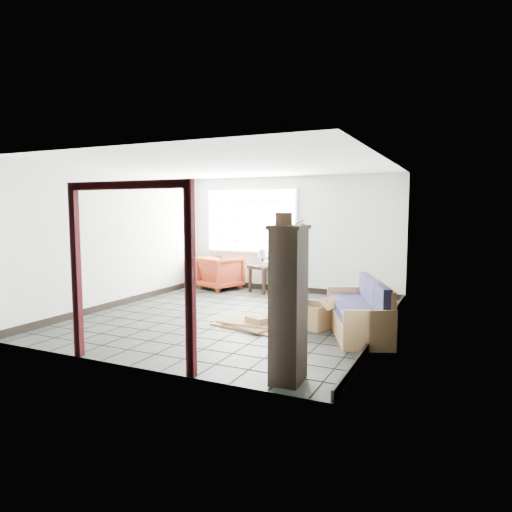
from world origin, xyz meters
The scene contains 15 objects.
ground centered at (0.00, 0.00, 0.00)m, with size 5.50×5.50×0.00m, color black.
room_shell centered at (0.00, 0.03, 1.68)m, with size 5.02×5.52×2.61m.
window_panel centered at (-1.00, 2.70, 1.60)m, with size 2.32×0.08×1.52m.
doorway_trim centered at (0.00, -2.70, 1.38)m, with size 1.80×0.08×2.20m.
futon_sofa centered at (2.20, -0.12, 0.30)m, with size 1.36×1.98×0.82m.
armchair centered at (-1.61, 2.33, 0.43)m, with size 0.83×0.78×0.85m, color maroon.
side_table centered at (-0.52, 2.40, 0.50)m, with size 0.72×0.72×0.61m.
table_lamp centered at (-0.56, 2.40, 0.87)m, with size 0.31×0.31×0.37m.
projector centered at (-0.47, 2.40, 0.66)m, with size 0.31×0.25×0.10m.
floor_lamp centered at (0.49, 1.80, 0.89)m, with size 0.44×0.33×1.66m.
console_shelf centered at (-2.15, 2.40, 0.36)m, with size 0.92×0.36×0.72m.
tall_shelf centered at (1.90, -2.40, 0.87)m, with size 0.38×0.48×1.70m.
pot centered at (1.86, -2.45, 1.77)m, with size 0.21×0.21×0.13m.
open_box centered at (1.41, -0.07, 0.19)m, with size 1.01×0.73×0.52m.
cardboard_pile centered at (0.53, -0.37, 0.04)m, with size 1.30×1.09×0.17m.
Camera 1 is at (3.61, -6.90, 1.88)m, focal length 32.00 mm.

